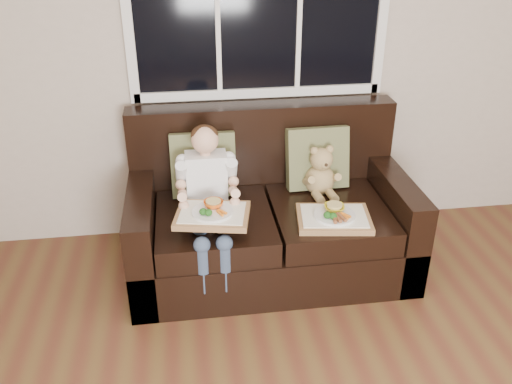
{
  "coord_description": "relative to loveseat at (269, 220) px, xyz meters",
  "views": [
    {
      "loc": [
        -0.73,
        -0.88,
        2.05
      ],
      "look_at": [
        -0.34,
        1.85,
        0.6
      ],
      "focal_mm": 38.0,
      "sensor_mm": 36.0,
      "label": 1
    }
  ],
  "objects": [
    {
      "name": "loveseat",
      "position": [
        0.0,
        0.0,
        0.0
      ],
      "size": [
        1.7,
        0.92,
        0.96
      ],
      "color": "black",
      "rests_on": "ground"
    },
    {
      "name": "pillow_left",
      "position": [
        -0.39,
        0.15,
        0.34
      ],
      "size": [
        0.4,
        0.19,
        0.41
      ],
      "rotation": [
        -0.21,
        0.0,
        -0.02
      ],
      "color": "olive",
      "rests_on": "loveseat"
    },
    {
      "name": "pillow_right",
      "position": [
        0.33,
        0.15,
        0.34
      ],
      "size": [
        0.4,
        0.19,
        0.4
      ],
      "rotation": [
        -0.21,
        0.0,
        0.04
      ],
      "color": "olive",
      "rests_on": "loveseat"
    },
    {
      "name": "child",
      "position": [
        -0.38,
        -0.12,
        0.32
      ],
      "size": [
        0.35,
        0.58,
        0.79
      ],
      "color": "white",
      "rests_on": "loveseat"
    },
    {
      "name": "teddy_bear",
      "position": [
        0.33,
        0.05,
        0.27
      ],
      "size": [
        0.2,
        0.25,
        0.33
      ],
      "rotation": [
        0.0,
        0.0,
        0.1
      ],
      "color": "tan",
      "rests_on": "loveseat"
    },
    {
      "name": "tray_left",
      "position": [
        -0.37,
        -0.33,
        0.26
      ],
      "size": [
        0.45,
        0.37,
        0.09
      ],
      "rotation": [
        0.0,
        0.0,
        -0.2
      ],
      "color": "#A9814C",
      "rests_on": "child"
    },
    {
      "name": "tray_right",
      "position": [
        0.33,
        -0.31,
        0.17
      ],
      "size": [
        0.46,
        0.37,
        0.1
      ],
      "rotation": [
        0.0,
        0.0,
        -0.14
      ],
      "color": "#A9814C",
      "rests_on": "loveseat"
    }
  ]
}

